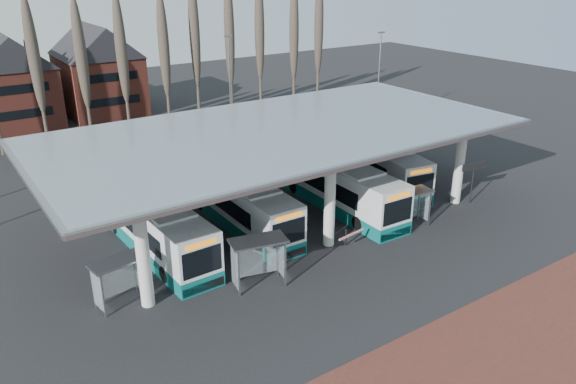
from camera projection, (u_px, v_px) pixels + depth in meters
ground at (354, 260)px, 33.83m from camera, size 140.00×140.00×0.00m
brick_strip at (532, 372)px, 24.65m from camera, size 70.00×10.00×0.03m
station_canopy at (280, 138)px, 37.76m from camera, size 32.00×16.00×6.34m
poplar_row at (142, 47)px, 55.67m from camera, size 45.10×1.10×14.50m
lamp_post_b at (230, 86)px, 54.76m from camera, size 0.80×0.16×10.17m
lamp_post_c at (379, 80)px, 57.44m from camera, size 0.80×0.16×10.17m
bus_0 at (154, 225)px, 34.59m from camera, size 3.15×12.56×3.46m
bus_1 at (238, 202)px, 38.01m from camera, size 2.79×12.32×3.41m
bus_2 at (336, 184)px, 40.77m from camera, size 3.06×12.85×3.55m
bus_3 at (372, 162)px, 45.33m from camera, size 4.82×12.84×3.49m
shelter_0 at (117, 272)px, 28.96m from camera, size 2.94×1.79×2.57m
shelter_1 at (258, 251)px, 30.56m from camera, size 3.34×2.18×2.86m
shelter_2 at (410, 200)px, 37.54m from camera, size 2.93×1.70×2.59m
info_sign_0 at (474, 169)px, 40.81m from camera, size 2.11×0.49×3.17m
info_sign_1 at (462, 140)px, 46.82m from camera, size 2.29×0.25×3.41m
barrier at (350, 235)px, 34.98m from camera, size 2.26×0.78×1.14m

